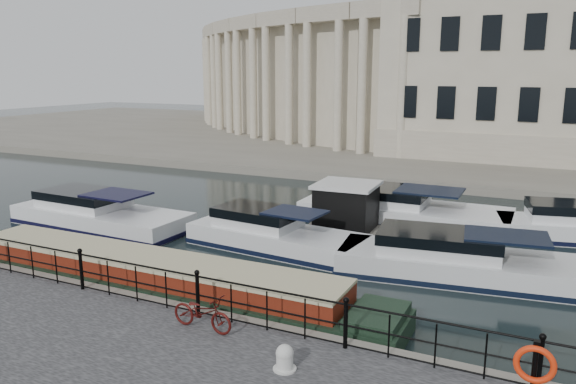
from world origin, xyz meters
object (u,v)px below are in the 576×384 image
object	(u,v)px
harbour_hut	(346,210)
narrowboat	(148,282)
life_ring_post	(535,365)
bicycle	(202,312)
mooring_bollard	(285,358)

from	to	relation	value
harbour_hut	narrowboat	bearing A→B (deg)	-112.41
life_ring_post	narrowboat	bearing A→B (deg)	169.01
narrowboat	harbour_hut	distance (m)	9.47
bicycle	life_ring_post	size ratio (longest dim) A/B	1.35
life_ring_post	harbour_hut	bearing A→B (deg)	125.04
mooring_bollard	life_ring_post	world-z (taller)	life_ring_post
narrowboat	harbour_hut	bearing A→B (deg)	69.92
mooring_bollard	harbour_hut	bearing A→B (deg)	104.10
mooring_bollard	narrowboat	world-z (taller)	narrowboat
harbour_hut	bicycle	bearing A→B (deg)	-90.80
mooring_bollard	narrowboat	distance (m)	6.90
mooring_bollard	life_ring_post	size ratio (longest dim) A/B	0.45
bicycle	narrowboat	size ratio (longest dim) A/B	0.11
bicycle	harbour_hut	world-z (taller)	harbour_hut
life_ring_post	harbour_hut	distance (m)	13.47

